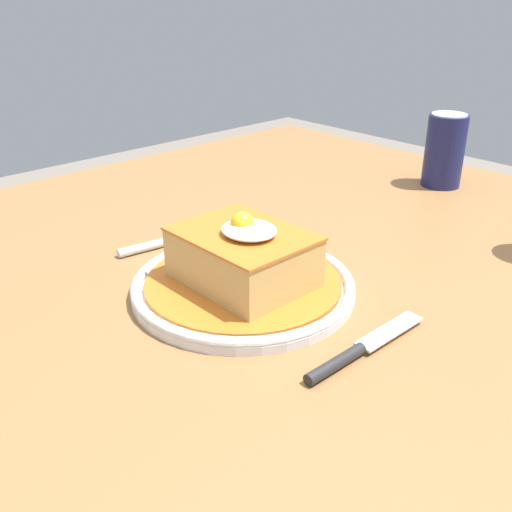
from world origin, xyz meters
TOP-DOWN VIEW (x-y plane):
  - dining_table at (0.00, 0.00)m, footprint 1.19×1.02m
  - main_plate at (-0.04, -0.14)m, footprint 0.25×0.25m
  - sandwich_meal at (-0.04, -0.14)m, footprint 0.22×0.22m
  - fork at (-0.21, -0.14)m, footprint 0.04×0.14m
  - knife at (0.13, -0.16)m, footprint 0.02×0.17m
  - soda_can at (-0.09, 0.36)m, footprint 0.07×0.07m

SIDE VIEW (x-z plane):
  - dining_table at x=0.00m, z-range 0.26..0.98m
  - fork at x=-0.21m, z-range 0.72..0.73m
  - knife at x=0.13m, z-range 0.72..0.73m
  - main_plate at x=-0.04m, z-range 0.72..0.74m
  - sandwich_meal at x=-0.04m, z-range 0.72..0.81m
  - soda_can at x=-0.09m, z-range 0.72..0.84m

